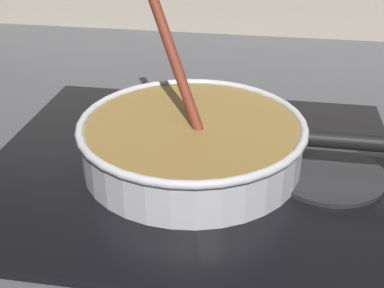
# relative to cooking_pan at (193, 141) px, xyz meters

# --- Properties ---
(ground) EXTENTS (2.40, 1.60, 0.04)m
(ground) POSITION_rel_cooking_pan_xyz_m (0.01, -0.12, -0.07)
(ground) COLOR #4C4C51
(hob_plate) EXTENTS (0.56, 0.48, 0.01)m
(hob_plate) POSITION_rel_cooking_pan_xyz_m (-0.00, -0.00, -0.04)
(hob_plate) COLOR black
(hob_plate) RESTS_ON ground
(burner_ring) EXTENTS (0.18, 0.18, 0.01)m
(burner_ring) POSITION_rel_cooking_pan_xyz_m (-0.00, -0.00, -0.03)
(burner_ring) COLOR #592D0C
(burner_ring) RESTS_ON hob_plate
(spare_burner) EXTENTS (0.15, 0.15, 0.01)m
(spare_burner) POSITION_rel_cooking_pan_xyz_m (0.18, -0.00, -0.03)
(spare_burner) COLOR #262628
(spare_burner) RESTS_ON hob_plate
(cooking_pan) EXTENTS (0.48, 0.30, 0.27)m
(cooking_pan) POSITION_rel_cooking_pan_xyz_m (0.00, 0.00, 0.00)
(cooking_pan) COLOR silver
(cooking_pan) RESTS_ON hob_plate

